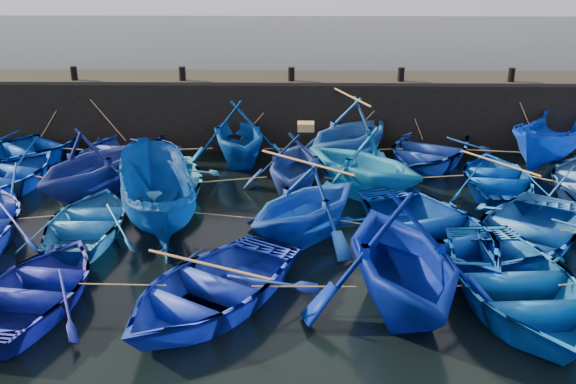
{
  "coord_description": "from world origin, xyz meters",
  "views": [
    {
      "loc": [
        0.33,
        -13.8,
        7.22
      ],
      "look_at": [
        0.0,
        3.2,
        0.7
      ],
      "focal_mm": 40.0,
      "sensor_mm": 36.0,
      "label": 1
    }
  ],
  "objects": [
    {
      "name": "boat_23",
      "position": [
        2.44,
        -1.94,
        1.29
      ],
      "size": [
        4.94,
        5.5,
        2.57
      ],
      "primitive_type": "imported",
      "rotation": [
        0.0,
        0.0,
        0.16
      ],
      "color": "#00148A",
      "rests_on": "ground"
    },
    {
      "name": "boat_4",
      "position": [
        4.87,
        7.93,
        0.55
      ],
      "size": [
        5.78,
        6.46,
        1.1
      ],
      "primitive_type": "imported",
      "rotation": [
        0.0,
        0.0,
        -0.47
      ],
      "color": "navy",
      "rests_on": "ground"
    },
    {
      "name": "boat_17",
      "position": [
        3.65,
        1.02,
        0.57
      ],
      "size": [
        5.62,
        6.53,
        1.14
      ],
      "primitive_type": "imported",
      "rotation": [
        0.0,
        0.0,
        0.36
      ],
      "color": "navy",
      "rests_on": "ground"
    },
    {
      "name": "bollard_2",
      "position": [
        0.0,
        9.6,
        2.87
      ],
      "size": [
        0.24,
        0.24,
        0.5
      ],
      "primitive_type": "cylinder",
      "color": "black",
      "rests_on": "quay_top"
    },
    {
      "name": "boat_10",
      "position": [
        2.24,
        4.72,
        1.12
      ],
      "size": [
        5.63,
        5.59,
        2.25
      ],
      "primitive_type": "imported",
      "rotation": [
        0.0,
        0.0,
        3.97
      ],
      "color": "blue",
      "rests_on": "ground"
    },
    {
      "name": "boat_9",
      "position": [
        0.2,
        4.88,
        1.02
      ],
      "size": [
        3.66,
        4.16,
        2.05
      ],
      "primitive_type": "imported",
      "rotation": [
        0.0,
        0.0,
        3.06
      ],
      "color": "navy",
      "rests_on": "ground"
    },
    {
      "name": "boat_21",
      "position": [
        -5.23,
        -1.93,
        0.45
      ],
      "size": [
        3.61,
        4.69,
        0.9
      ],
      "primitive_type": "imported",
      "rotation": [
        0.0,
        0.0,
        3.02
      ],
      "color": "navy",
      "rests_on": "ground"
    },
    {
      "name": "boat_22",
      "position": [
        -1.57,
        -1.96,
        0.51
      ],
      "size": [
        5.63,
        6.07,
        1.03
      ],
      "primitive_type": "imported",
      "rotation": [
        0.0,
        0.0,
        -0.56
      ],
      "color": "#152CBD",
      "rests_on": "ground"
    },
    {
      "name": "loose_oars",
      "position": [
        1.88,
        3.15,
        1.64
      ],
      "size": [
        10.35,
        11.87,
        1.52
      ],
      "color": "#99724C",
      "rests_on": "ground"
    },
    {
      "name": "bollard_0",
      "position": [
        -8.0,
        9.6,
        2.87
      ],
      "size": [
        0.24,
        0.24,
        0.5
      ],
      "primitive_type": "cylinder",
      "color": "black",
      "rests_on": "quay_top"
    },
    {
      "name": "boat_24",
      "position": [
        4.92,
        -1.79,
        0.56
      ],
      "size": [
        4.28,
        5.7,
        1.12
      ],
      "primitive_type": "imported",
      "rotation": [
        0.0,
        0.0,
        0.08
      ],
      "color": "#074CA4",
      "rests_on": "ground"
    },
    {
      "name": "boat_18",
      "position": [
        6.01,
        1.0,
        0.53
      ],
      "size": [
        5.8,
        6.22,
        1.05
      ],
      "primitive_type": "imported",
      "rotation": [
        0.0,
        0.0,
        -0.57
      ],
      "color": "#0F47A3",
      "rests_on": "ground"
    },
    {
      "name": "boat_16",
      "position": [
        0.49,
        1.54,
        1.05
      ],
      "size": [
        5.23,
        5.29,
        2.11
      ],
      "primitive_type": "imported",
      "rotation": [
        0.0,
        0.0,
        -0.71
      ],
      "color": "blue",
      "rests_on": "ground"
    },
    {
      "name": "boat_1",
      "position": [
        -6.07,
        7.54,
        0.52
      ],
      "size": [
        4.55,
        5.66,
        1.04
      ],
      "primitive_type": "imported",
      "rotation": [
        0.0,
        0.0,
        -0.21
      ],
      "color": "navy",
      "rests_on": "ground"
    },
    {
      "name": "boat_6",
      "position": [
        -9.01,
        4.91,
        0.5
      ],
      "size": [
        4.81,
        5.7,
        1.01
      ],
      "primitive_type": "imported",
      "rotation": [
        0.0,
        0.0,
        2.83
      ],
      "color": "#0935AD",
      "rests_on": "ground"
    },
    {
      "name": "boat_5",
      "position": [
        8.96,
        7.59,
        0.9
      ],
      "size": [
        4.34,
        4.71,
        1.81
      ],
      "primitive_type": "imported",
      "rotation": [
        0.0,
        0.0,
        -0.69
      ],
      "color": "#0635D2",
      "rests_on": "ground"
    },
    {
      "name": "boat_14",
      "position": [
        -5.26,
        1.71,
        0.44
      ],
      "size": [
        3.18,
        4.33,
        0.87
      ],
      "primitive_type": "imported",
      "rotation": [
        0.0,
        0.0,
        3.18
      ],
      "color": "blue",
      "rests_on": "ground"
    },
    {
      "name": "boat_2",
      "position": [
        -1.86,
        7.87,
        1.11
      ],
      "size": [
        4.46,
        4.91,
        2.23
      ],
      "primitive_type": "imported",
      "rotation": [
        0.0,
        0.0,
        0.21
      ],
      "color": "#043C95",
      "rests_on": "ground"
    },
    {
      "name": "bollard_3",
      "position": [
        4.0,
        9.6,
        2.87
      ],
      "size": [
        0.24,
        0.24,
        0.5
      ],
      "primitive_type": "cylinder",
      "color": "black",
      "rests_on": "quay_top"
    },
    {
      "name": "bollard_4",
      "position": [
        8.0,
        9.6,
        2.87
      ],
      "size": [
        0.24,
        0.24,
        0.5
      ],
      "primitive_type": "cylinder",
      "color": "black",
      "rests_on": "quay_top"
    },
    {
      "name": "boat_0",
      "position": [
        -9.35,
        7.84,
        0.53
      ],
      "size": [
        6.1,
        6.32,
        1.07
      ],
      "primitive_type": "imported",
      "rotation": [
        0.0,
        0.0,
        2.46
      ],
      "color": "navy",
      "rests_on": "ground"
    },
    {
      "name": "wooden_crate",
      "position": [
        0.5,
        4.88,
        2.17
      ],
      "size": [
        0.5,
        0.45,
        0.24
      ],
      "primitive_type": "cube",
      "color": "olive",
      "rests_on": "boat_9"
    },
    {
      "name": "boat_11",
      "position": [
        6.52,
        5.18,
        0.46
      ],
      "size": [
        3.68,
        4.8,
        0.93
      ],
      "primitive_type": "imported",
      "rotation": [
        0.0,
        0.0,
        3.03
      ],
      "color": "#00369D",
      "rests_on": "ground"
    },
    {
      "name": "quay_wall",
      "position": [
        0.0,
        10.5,
        1.25
      ],
      "size": [
        26.0,
        2.5,
        2.5
      ],
      "primitive_type": "cube",
      "color": "black",
      "rests_on": "ground"
    },
    {
      "name": "boat_7",
      "position": [
        -5.97,
        4.36,
        1.13
      ],
      "size": [
        5.09,
        5.41,
        2.27
      ],
      "primitive_type": "imported",
      "rotation": [
        0.0,
        0.0,
        2.74
      ],
      "color": "navy",
      "rests_on": "ground"
    },
    {
      "name": "boat_8",
      "position": [
        -3.74,
        4.32,
        0.49
      ],
      "size": [
        4.05,
        5.2,
        0.99
      ],
      "primitive_type": "imported",
      "rotation": [
        0.0,
        0.0,
        0.14
      ],
      "color": "#2B7BC7",
      "rests_on": "ground"
    },
    {
      "name": "ground",
      "position": [
        0.0,
        0.0,
        0.0
      ],
      "size": [
        120.0,
        120.0,
        0.0
      ],
      "primitive_type": "plane",
      "color": "black",
      "rests_on": "ground"
    },
    {
      "name": "bollard_1",
      "position": [
        -4.0,
        9.6,
        2.87
      ],
      "size": [
        0.24,
        0.24,
        0.5
      ],
      "primitive_type": "cylinder",
      "color": "black",
      "rests_on": "quay_top"
    },
    {
      "name": "boat_3",
      "position": [
        2.09,
        7.82,
        1.2
      ],
      "size": [
        5.86,
        5.98,
        2.39
      ],
      "primitive_type": "imported",
      "rotation": [
        0.0,
        0.0,
        -0.65
      ],
      "color": "#1C50A0",
      "rests_on": "ground"
    },
    {
      "name": "boat_15",
      "position": [
        -3.5,
        2.01,
        0.99
      ],
      "size": [
        3.35,
        5.46,
        1.98
      ],
      "primitive_type": "imported",
      "rotation": [
        0.0,
        0.0,
        3.44
      ],
      "color": "navy",
      "rests_on": "ground"
    },
    {
      "name": "quay_top",
      "position": [
        0.0,
        10.5,
        2.56
      ],
      "size": [
        26.0,
        2.5,
        0.12
      ],
      "primitive_type": "cube",
      "color": "black",
      "rests_on": "quay_wall"
    },
    {
      "name": "mooring_ropes",
      "position": [
        0.07,
        5.15,
        0.89
      ],
      "size": [
        18.35,
        11.5,
        2.1
      ],
      "color": "tan",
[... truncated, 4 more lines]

